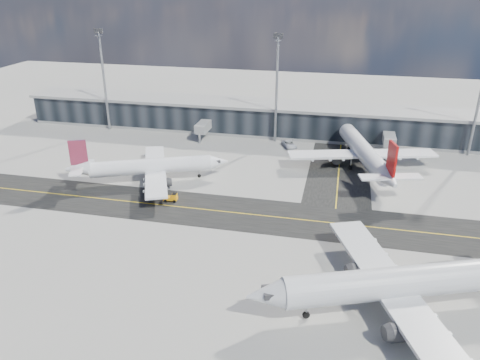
{
  "coord_description": "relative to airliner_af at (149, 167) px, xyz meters",
  "views": [
    {
      "loc": [
        17.57,
        -74.45,
        42.45
      ],
      "look_at": [
        -1.1,
        8.54,
        5.0
      ],
      "focal_mm": 35.0,
      "sensor_mm": 36.0,
      "label": 1
    }
  ],
  "objects": [
    {
      "name": "airliner_near",
      "position": [
        51.34,
        -33.18,
        0.84
      ],
      "size": [
        42.44,
        36.71,
        13.04
      ],
      "rotation": [
        0.0,
        0.0,
        1.94
      ],
      "color": "silver",
      "rests_on": "ground"
    },
    {
      "name": "service_van",
      "position": [
        27.68,
        29.33,
        -2.62
      ],
      "size": [
        5.1,
        6.69,
        1.69
      ],
      "primitive_type": "imported",
      "rotation": [
        0.0,
        0.0,
        0.43
      ],
      "color": "white",
      "rests_on": "ground"
    },
    {
      "name": "ground",
      "position": [
        23.23,
        -14.67,
        -3.46
      ],
      "size": [
        300.0,
        300.0,
        0.0
      ],
      "primitive_type": "plane",
      "color": "gray",
      "rests_on": "ground"
    },
    {
      "name": "baggage_tug",
      "position": [
        8.46,
        -8.67,
        -2.58
      ],
      "size": [
        2.92,
        1.67,
        1.76
      ],
      "rotation": [
        0.0,
        0.0,
        -1.48
      ],
      "color": "orange",
      "rests_on": "ground"
    },
    {
      "name": "taxiway_lanes",
      "position": [
        27.15,
        -3.93,
        -3.45
      ],
      "size": [
        180.0,
        63.0,
        0.03
      ],
      "color": "black",
      "rests_on": "ground"
    },
    {
      "name": "floodlight_masts",
      "position": [
        23.23,
        33.33,
        12.14
      ],
      "size": [
        102.5,
        0.7,
        28.9
      ],
      "color": "gray",
      "rests_on": "ground"
    },
    {
      "name": "airliner_af",
      "position": [
        0.0,
        0.0,
        0.0
      ],
      "size": [
        33.92,
        29.32,
        10.49
      ],
      "rotation": [
        0.0,
        0.0,
        -1.17
      ],
      "color": "white",
      "rests_on": "ground"
    },
    {
      "name": "airliner_redtail",
      "position": [
        46.75,
        17.97,
        0.61
      ],
      "size": [
        35.35,
        41.07,
        12.33
      ],
      "rotation": [
        0.0,
        0.0,
        0.27
      ],
      "color": "white",
      "rests_on": "ground"
    },
    {
      "name": "terminal_concourse",
      "position": [
        23.27,
        40.26,
        0.63
      ],
      "size": [
        152.0,
        19.8,
        8.8
      ],
      "color": "black",
      "rests_on": "ground"
    }
  ]
}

